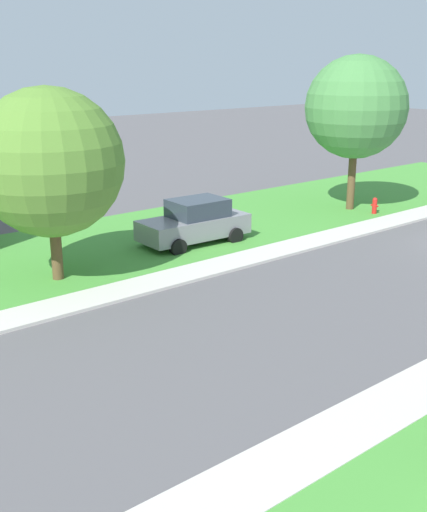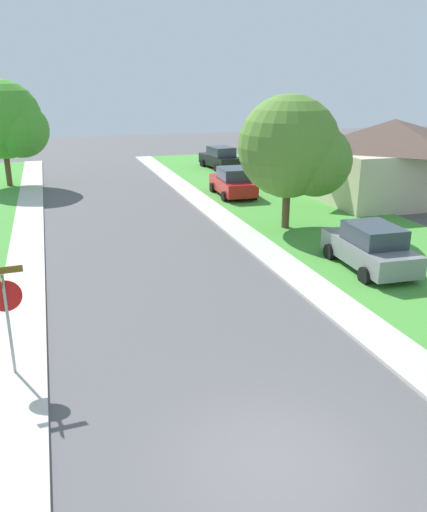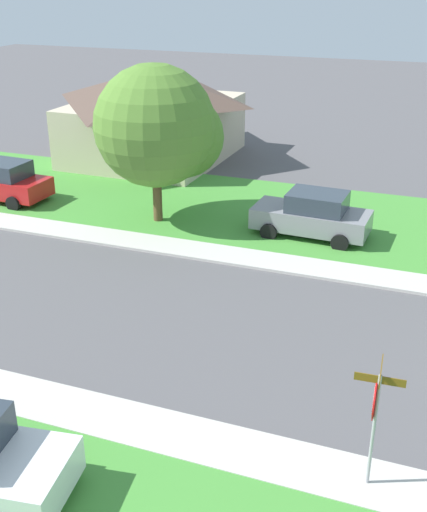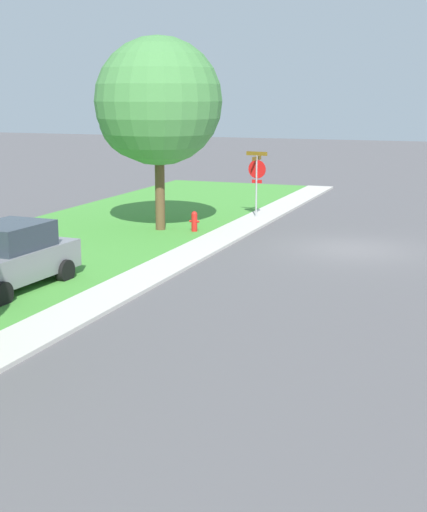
{
  "view_description": "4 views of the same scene",
  "coord_description": "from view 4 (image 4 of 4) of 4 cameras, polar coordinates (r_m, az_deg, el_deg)",
  "views": [
    {
      "loc": [
        -11.34,
        23.17,
        6.89
      ],
      "look_at": [
        2.34,
        11.84,
        1.4
      ],
      "focal_mm": 44.79,
      "sensor_mm": 36.0,
      "label": 1
    },
    {
      "loc": [
        -3.48,
        -7.19,
        6.77
      ],
      "look_at": [
        1.25,
        7.84,
        1.4
      ],
      "focal_mm": 36.64,
      "sensor_mm": 36.0,
      "label": 2
    },
    {
      "loc": [
        -14.83,
        4.14,
        9.28
      ],
      "look_at": [
        1.64,
        10.25,
        1.4
      ],
      "focal_mm": 45.18,
      "sensor_mm": 36.0,
      "label": 3
    },
    {
      "loc": [
        -4.32,
        24.44,
        5.07
      ],
      "look_at": [
        1.67,
        8.65,
        1.4
      ],
      "focal_mm": 52.5,
      "sensor_mm": 36.0,
      "label": 4
    }
  ],
  "objects": [
    {
      "name": "sidewalk_east",
      "position": [
        16.16,
        -14.5,
        -6.24
      ],
      "size": [
        1.4,
        56.0,
        0.1
      ],
      "primitive_type": "cube",
      "color": "beige",
      "rests_on": "ground"
    },
    {
      "name": "fire_hydrant",
      "position": [
        27.68,
        -1.47,
        2.63
      ],
      "size": [
        0.38,
        0.22,
        0.83
      ],
      "color": "red",
      "rests_on": "ground"
    },
    {
      "name": "stop_sign_near_corner",
      "position": [
        30.81,
        3.32,
        6.3
      ],
      "size": [
        0.92,
        0.92,
        2.77
      ],
      "color": "#9E9EA3",
      "rests_on": "ground"
    },
    {
      "name": "car_grey_near_corner",
      "position": [
        20.29,
        -15.45,
        -0.12
      ],
      "size": [
        2.19,
        4.38,
        1.76
      ],
      "color": "gray",
      "rests_on": "ground"
    },
    {
      "name": "tree_across_right",
      "position": [
        28.02,
        -4.55,
        11.36
      ],
      "size": [
        5.0,
        4.65,
        7.13
      ],
      "color": "brown",
      "rests_on": "ground"
    },
    {
      "name": "ground_plane",
      "position": [
        25.33,
        10.52,
        0.51
      ],
      "size": [
        120.0,
        120.0,
        0.0
      ],
      "primitive_type": "plane",
      "color": "#565456"
    }
  ]
}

